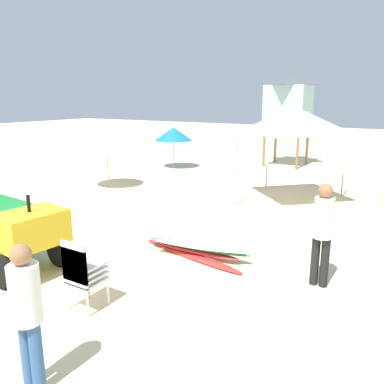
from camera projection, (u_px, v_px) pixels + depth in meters
The scene contains 10 objects.
ground at pixel (19, 294), 6.32m from camera, with size 80.00×80.00×0.00m, color beige.
utility_cart at pixel (8, 226), 7.24m from camera, with size 2.66×1.51×1.50m.
stacked_plastic_chairs at pixel (81, 270), 5.70m from camera, with size 0.48×0.48×1.11m.
surfboard_pile at pixel (195, 250), 7.75m from camera, with size 2.56×0.77×0.32m.
lifeguard_near_left at pixel (27, 309), 4.05m from camera, with size 0.32×0.32×1.69m.
lifeguard_near_center at pixel (323, 228), 6.38m from camera, with size 0.32×0.32×1.77m.
popup_canopy at pixel (295, 120), 11.42m from camera, with size 2.58×2.58×2.84m.
lifeguard_tower at pixel (288, 100), 17.63m from camera, with size 1.98×1.98×4.10m.
beach_umbrella_left at pixel (106, 145), 13.62m from camera, with size 1.73×1.73×1.80m.
beach_umbrella_far at pixel (173, 134), 17.35m from camera, with size 1.70×1.70×1.83m.
Camera 1 is at (5.39, -3.44, 3.12)m, focal length 36.31 mm.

